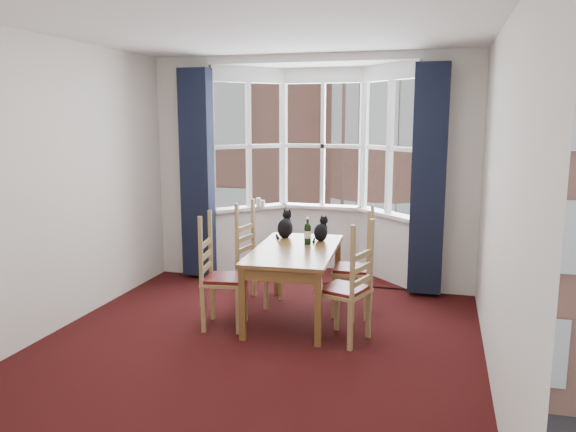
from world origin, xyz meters
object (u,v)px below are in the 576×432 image
at_px(chair_left_near, 215,280).
at_px(candle_tall, 258,203).
at_px(cat_left, 285,227).
at_px(candle_short, 263,204).
at_px(chair_left_far, 253,260).
at_px(wine_bottle, 308,233).
at_px(dining_table, 295,256).
at_px(chair_right_near, 353,293).
at_px(cat_right, 321,231).
at_px(chair_right_far, 361,271).

relative_size(chair_left_near, candle_tall, 7.38).
height_order(cat_left, candle_short, cat_left).
distance_m(chair_left_far, candle_short, 1.40).
relative_size(wine_bottle, candle_short, 3.08).
height_order(dining_table, cat_left, cat_left).
height_order(cat_left, wine_bottle, cat_left).
relative_size(dining_table, chair_left_far, 1.69).
distance_m(cat_left, candle_tall, 1.34).
height_order(dining_table, wine_bottle, wine_bottle).
distance_m(chair_left_far, chair_right_near, 1.54).
height_order(dining_table, candle_tall, candle_tall).
bearing_deg(chair_left_near, dining_table, 33.33).
bearing_deg(candle_tall, wine_bottle, -54.37).
bearing_deg(chair_right_near, wine_bottle, 129.67).
bearing_deg(candle_short, candle_tall, -150.57).
height_order(dining_table, chair_right_near, chair_right_near).
bearing_deg(chair_left_far, cat_right, 3.85).
bearing_deg(cat_right, cat_left, 171.00).
xyz_separation_m(chair_right_near, cat_right, (-0.50, 0.93, 0.37)).
relative_size(chair_left_far, wine_bottle, 3.24).
distance_m(cat_left, wine_bottle, 0.42).
bearing_deg(cat_left, chair_left_near, -115.59).
xyz_separation_m(chair_left_near, candle_short, (-0.19, 2.12, 0.44)).
xyz_separation_m(dining_table, chair_right_far, (0.64, 0.26, -0.18)).
bearing_deg(candle_tall, cat_left, -58.62).
height_order(chair_right_near, chair_right_far, same).
distance_m(cat_right, wine_bottle, 0.23).
height_order(cat_left, candle_tall, cat_left).
height_order(chair_left_far, cat_left, cat_left).
distance_m(candle_tall, candle_short, 0.06).
relative_size(cat_left, cat_right, 1.15).
bearing_deg(chair_right_far, chair_left_near, -151.72).
bearing_deg(chair_left_far, wine_bottle, -13.17).
bearing_deg(candle_short, cat_right, -49.37).
bearing_deg(cat_right, candle_tall, 132.72).
bearing_deg(chair_right_near, cat_left, 132.65).
distance_m(chair_left_near, wine_bottle, 1.09).
relative_size(chair_right_near, cat_left, 2.84).
bearing_deg(dining_table, chair_right_far, 22.26).
xyz_separation_m(chair_right_far, wine_bottle, (-0.56, -0.05, 0.39)).
relative_size(chair_right_near, chair_right_far, 1.00).
bearing_deg(chair_right_far, dining_table, -157.74).
xyz_separation_m(dining_table, cat_left, (-0.24, 0.49, 0.20)).
bearing_deg(cat_left, chair_right_near, -47.35).
xyz_separation_m(cat_left, cat_right, (0.42, -0.07, -0.02)).
height_order(wine_bottle, candle_short, wine_bottle).
xyz_separation_m(chair_left_far, chair_right_far, (1.23, -0.11, 0.00)).
relative_size(cat_right, wine_bottle, 0.99).
bearing_deg(chair_left_near, wine_bottle, 40.96).
height_order(cat_right, wine_bottle, wine_bottle).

